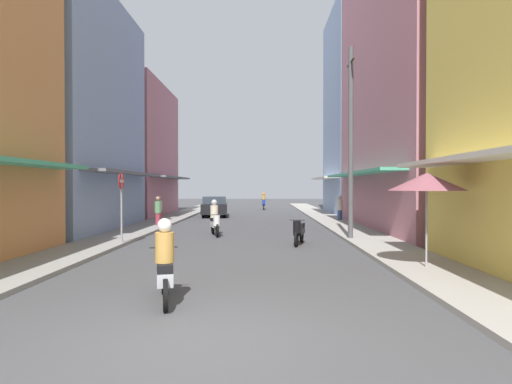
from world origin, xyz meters
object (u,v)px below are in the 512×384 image
utility_pole (351,142)px  parked_car (215,206)px  motorbike_black (299,231)px  pedestrian_midway (159,210)px  motorbike_silver (164,264)px  vendor_umbrella (427,182)px  motorbike_white (215,220)px  street_sign_no_entry (121,199)px  motorbike_blue (264,202)px  pedestrian_foreground (340,209)px  pedestrian_far (158,212)px

utility_pole → parked_car: bearing=117.7°
motorbike_black → pedestrian_midway: pedestrian_midway is taller
motorbike_silver → vendor_umbrella: (5.99, 2.88, 1.57)m
motorbike_white → motorbike_black: (3.43, -2.80, -0.20)m
parked_car → street_sign_no_entry: street_sign_no_entry is taller
motorbike_blue → motorbike_silver: bearing=-93.6°
motorbike_black → parked_car: parked_car is taller
pedestrian_midway → utility_pole: (9.56, -7.78, 3.12)m
street_sign_no_entry → pedestrian_foreground: bearing=46.6°
vendor_umbrella → street_sign_no_entry: (-9.29, 4.40, -0.56)m
parked_car → pedestrian_midway: size_ratio=2.67×
motorbike_black → pedestrian_midway: bearing=129.7°
motorbike_silver → utility_pole: utility_pole is taller
parked_car → street_sign_no_entry: (-1.71, -14.63, 0.98)m
motorbike_blue → parked_car: (-3.54, -8.95, 0.04)m
parked_car → utility_pole: (6.91, -13.17, 3.17)m
motorbike_silver → pedestrian_midway: pedestrian_midway is taller
pedestrian_far → utility_pole: 10.87m
pedestrian_foreground → pedestrian_midway: bearing=-173.7°
utility_pole → pedestrian_foreground: bearing=82.0°
pedestrian_far → utility_pole: (8.99, -5.26, 3.09)m
motorbike_silver → pedestrian_far: bearing=104.7°
pedestrian_midway → street_sign_no_entry: bearing=-84.2°
utility_pole → street_sign_no_entry: 9.01m
pedestrian_midway → pedestrian_far: (0.57, -2.52, 0.03)m
parked_car → motorbike_blue: bearing=68.4°
motorbike_blue → motorbike_black: size_ratio=1.02×
motorbike_silver → motorbike_black: (3.17, 7.60, -0.20)m
motorbike_white → pedestrian_foreground: motorbike_white is taller
motorbike_white → pedestrian_foreground: size_ratio=1.14×
pedestrian_foreground → street_sign_no_entry: size_ratio=0.58×
pedestrian_foreground → pedestrian_far: bearing=-160.1°
motorbike_black → pedestrian_midway: 11.61m
pedestrian_foreground → pedestrian_far: (-10.26, -3.71, 0.05)m
motorbike_blue → motorbike_black: bearing=-87.0°
pedestrian_foreground → motorbike_white: bearing=-133.1°
motorbike_black → street_sign_no_entry: 6.59m
parked_car → pedestrian_foreground: bearing=-27.2°
pedestrian_midway → pedestrian_far: 2.58m
motorbike_blue → vendor_umbrella: vendor_umbrella is taller
pedestrian_foreground → street_sign_no_entry: 14.40m
motorbike_white → utility_pole: 6.64m
pedestrian_far → vendor_umbrella: (9.67, -11.12, 1.46)m
utility_pole → street_sign_no_entry: bearing=-170.4°
motorbike_blue → motorbike_white: (-2.20, -20.46, 0.00)m
motorbike_black → parked_car: (-4.77, 14.31, 0.24)m
motorbike_black → parked_car: bearing=108.4°
parked_car → pedestrian_far: size_ratio=2.59×
motorbike_silver → pedestrian_foreground: bearing=69.6°
vendor_umbrella → motorbike_silver: bearing=-154.3°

